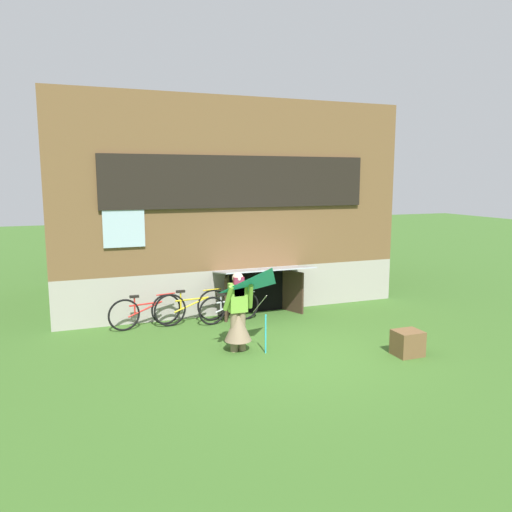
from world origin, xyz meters
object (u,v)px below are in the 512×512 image
at_px(bicycle_yellow, 191,307).
at_px(bicycle_red, 145,311).
at_px(kite, 272,292).
at_px(wooden_crate, 408,343).
at_px(bicycle_silver, 229,308).
at_px(person, 238,318).

xyz_separation_m(bicycle_yellow, bicycle_red, (-1.03, 0.05, -0.02)).
height_order(kite, bicycle_red, kite).
bearing_deg(wooden_crate, bicycle_silver, 126.92).
bearing_deg(bicycle_silver, wooden_crate, -62.00).
relative_size(kite, bicycle_yellow, 0.88).
bearing_deg(bicycle_silver, kite, -98.60).
bearing_deg(wooden_crate, person, 155.12).
distance_m(person, kite, 0.96).
relative_size(bicycle_yellow, wooden_crate, 3.45).
xyz_separation_m(bicycle_silver, bicycle_red, (-1.87, 0.26, 0.03)).
distance_m(bicycle_silver, bicycle_red, 1.89).
bearing_deg(bicycle_red, kite, -66.11).
distance_m(person, wooden_crate, 3.22).
height_order(kite, bicycle_silver, kite).
relative_size(person, bicycle_red, 0.93).
distance_m(kite, bicycle_red, 3.47).
distance_m(bicycle_yellow, bicycle_red, 1.03).
height_order(bicycle_silver, bicycle_red, bicycle_red).
bearing_deg(person, bicycle_red, 98.97).
xyz_separation_m(person, wooden_crate, (2.90, -1.34, -0.41)).
bearing_deg(person, bicycle_silver, 52.78).
relative_size(person, bicycle_yellow, 0.88).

